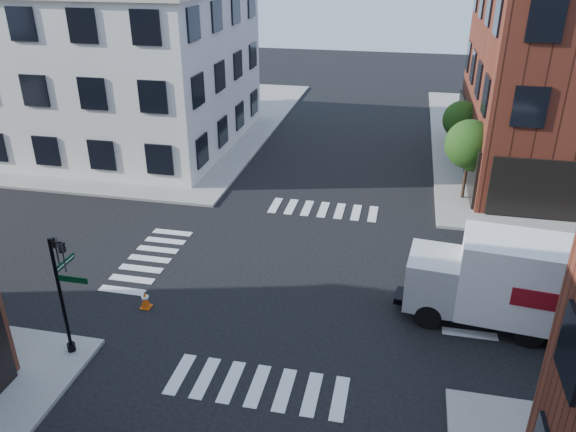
# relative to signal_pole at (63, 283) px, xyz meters

# --- Properties ---
(ground) EXTENTS (120.00, 120.00, 0.00)m
(ground) POSITION_rel_signal_pole_xyz_m (6.72, 6.68, -2.86)
(ground) COLOR black
(ground) RESTS_ON ground
(sidewalk_nw) EXTENTS (30.00, 30.00, 0.15)m
(sidewalk_nw) POSITION_rel_signal_pole_xyz_m (-14.28, 27.68, -2.78)
(sidewalk_nw) COLOR gray
(sidewalk_nw) RESTS_ON ground
(building_nw) EXTENTS (22.00, 16.00, 11.00)m
(building_nw) POSITION_rel_signal_pole_xyz_m (-12.28, 22.68, 2.64)
(building_nw) COLOR silver
(building_nw) RESTS_ON ground
(tree_near) EXTENTS (2.69, 2.69, 4.49)m
(tree_near) POSITION_rel_signal_pole_xyz_m (14.28, 16.65, 0.30)
(tree_near) COLOR black
(tree_near) RESTS_ON ground
(tree_far) EXTENTS (2.43, 2.43, 4.07)m
(tree_far) POSITION_rel_signal_pole_xyz_m (14.28, 22.65, 0.02)
(tree_far) COLOR black
(tree_far) RESTS_ON ground
(signal_pole) EXTENTS (1.29, 1.24, 4.60)m
(signal_pole) POSITION_rel_signal_pole_xyz_m (0.00, 0.00, 0.00)
(signal_pole) COLOR black
(signal_pole) RESTS_ON ground
(box_truck) EXTENTS (8.12, 3.18, 3.60)m
(box_truck) POSITION_rel_signal_pole_xyz_m (15.32, 4.83, -0.99)
(box_truck) COLOR white
(box_truck) RESTS_ON ground
(traffic_cone) EXTENTS (0.41, 0.41, 0.74)m
(traffic_cone) POSITION_rel_signal_pole_xyz_m (1.23, 3.06, -2.50)
(traffic_cone) COLOR #D54D09
(traffic_cone) RESTS_ON ground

